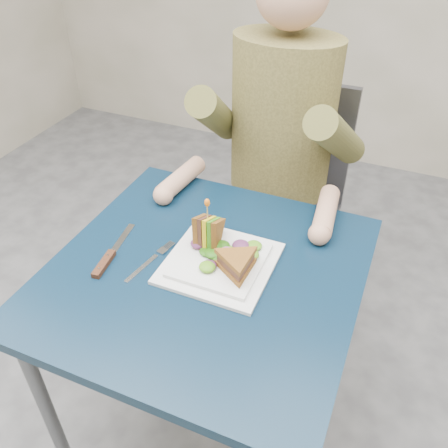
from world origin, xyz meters
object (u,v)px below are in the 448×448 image
at_px(table, 206,292).
at_px(diner, 282,108).
at_px(knife, 108,259).
at_px(sandwich_flat, 237,263).
at_px(plate, 220,262).
at_px(chair, 284,189).
at_px(sandwich_upright, 208,232).
at_px(fork, 149,262).

relative_size(table, diner, 1.01).
bearing_deg(knife, sandwich_flat, 12.55).
bearing_deg(plate, chair, 92.36).
relative_size(sandwich_flat, knife, 0.75).
distance_m(table, plate, 0.10).
distance_m(diner, sandwich_upright, 0.53).
bearing_deg(diner, table, -90.00).
relative_size(chair, plate, 3.58).
bearing_deg(sandwich_flat, knife, -167.45).
relative_size(diner, plate, 2.87).
xyz_separation_m(chair, plate, (0.03, -0.67, 0.20)).
height_order(diner, plate, diner).
distance_m(sandwich_flat, fork, 0.23).
xyz_separation_m(table, knife, (-0.24, -0.07, 0.09)).
height_order(chair, plate, chair).
relative_size(sandwich_upright, knife, 0.65).
bearing_deg(sandwich_flat, table, -177.24).
distance_m(diner, plate, 0.59).
relative_size(sandwich_upright, fork, 0.81).
relative_size(diner, sandwich_flat, 4.48).
xyz_separation_m(plate, sandwich_flat, (0.05, -0.03, 0.04)).
bearing_deg(table, diner, 90.00).
height_order(chair, sandwich_flat, chair).
height_order(table, sandwich_upright, sandwich_upright).
distance_m(plate, sandwich_flat, 0.07).
relative_size(table, chair, 0.81).
height_order(chair, sandwich_upright, chair).
distance_m(chair, sandwich_upright, 0.67).
height_order(plate, fork, plate).
height_order(diner, knife, diner).
xyz_separation_m(table, sandwich_upright, (-0.02, 0.07, 0.13)).
bearing_deg(fork, sandwich_flat, 9.64).
bearing_deg(sandwich_flat, fork, -170.36).
bearing_deg(table, plate, 46.35).
bearing_deg(fork, plate, 20.61).
bearing_deg(knife, chair, 72.72).
xyz_separation_m(table, sandwich_flat, (0.08, 0.00, 0.12)).
bearing_deg(sandwich_upright, table, -71.65).
relative_size(chair, fork, 5.21).
height_order(plate, knife, plate).
bearing_deg(fork, table, 13.61).
distance_m(fork, knife, 0.11).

